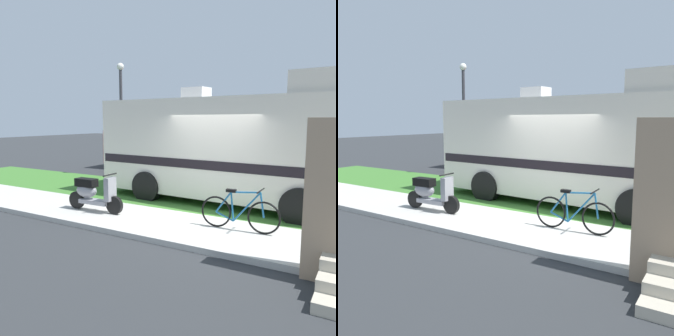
{
  "view_description": "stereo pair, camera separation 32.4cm",
  "coord_description": "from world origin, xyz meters",
  "views": [
    {
      "loc": [
        3.47,
        -7.61,
        2.36
      ],
      "look_at": [
        -1.21,
        0.3,
        1.1
      ],
      "focal_mm": 37.37,
      "sensor_mm": 36.0,
      "label": 1
    },
    {
      "loc": [
        3.75,
        -7.44,
        2.36
      ],
      "look_at": [
        -1.21,
        0.3,
        1.1
      ],
      "focal_mm": 37.37,
      "sensor_mm": 36.0,
      "label": 2
    }
  ],
  "objects": [
    {
      "name": "ground_plane",
      "position": [
        0.0,
        0.0,
        0.0
      ],
      "size": [
        80.0,
        80.0,
        0.0
      ],
      "primitive_type": "plane",
      "color": "#2D3033"
    },
    {
      "name": "sidewalk",
      "position": [
        0.0,
        -1.2,
        0.06
      ],
      "size": [
        24.0,
        2.0,
        0.12
      ],
      "color": "beige",
      "rests_on": "ground"
    },
    {
      "name": "grass_strip",
      "position": [
        0.0,
        1.5,
        0.04
      ],
      "size": [
        24.0,
        3.4,
        0.08
      ],
      "color": "#3D752D",
      "rests_on": "ground"
    },
    {
      "name": "motorhome_rv",
      "position": [
        0.09,
        1.71,
        1.64
      ],
      "size": [
        7.48,
        3.05,
        3.44
      ],
      "color": "silver",
      "rests_on": "ground"
    },
    {
      "name": "scooter",
      "position": [
        -2.45,
        -1.26,
        0.58
      ],
      "size": [
        1.63,
        0.5,
        0.97
      ],
      "color": "black",
      "rests_on": "ground"
    },
    {
      "name": "bicycle",
      "position": [
        1.2,
        -0.91,
        0.49
      ],
      "size": [
        1.67,
        0.52,
        0.89
      ],
      "color": "black",
      "rests_on": "ground"
    },
    {
      "name": "pickup_truck_near",
      "position": [
        -5.69,
        6.36,
        0.99
      ],
      "size": [
        5.54,
        2.36,
        1.87
      ],
      "color": "maroon",
      "rests_on": "ground"
    },
    {
      "name": "street_lamp_post",
      "position": [
        -5.33,
        3.6,
        2.76
      ],
      "size": [
        0.28,
        0.28,
        4.59
      ],
      "color": "#333338",
      "rests_on": "ground"
    }
  ]
}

